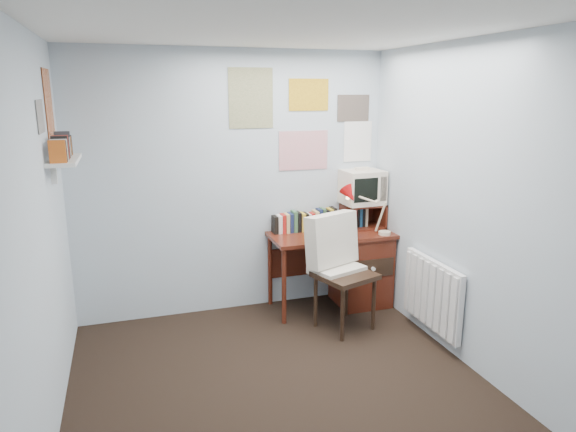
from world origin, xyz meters
The scene contains 15 objects.
ground centered at (0.00, 0.00, 0.00)m, with size 3.50×3.50×0.00m, color black.
back_wall centered at (0.00, 1.75, 1.25)m, with size 3.00×0.02×2.50m, color #B2BECB.
left_wall centered at (-1.50, 0.00, 1.25)m, with size 0.02×3.50×2.50m, color #B2BECB.
right_wall centered at (1.50, 0.00, 1.25)m, with size 0.02×3.50×2.50m, color #B2BECB.
ceiling centered at (0.00, 0.00, 2.50)m, with size 3.00×3.50×0.02m, color white.
desk centered at (1.17, 1.48, 0.41)m, with size 1.20×0.55×0.76m.
desk_chair centered at (0.84, 0.98, 0.51)m, with size 0.52×0.49×1.01m, color black.
desk_lamp centered at (1.38, 1.28, 0.97)m, with size 0.30×0.25×0.42m, color #B30B0E.
tv_riser centered at (1.29, 1.59, 0.89)m, with size 0.40×0.30×0.25m, color #562013.
crt_tv centered at (1.27, 1.61, 1.19)m, with size 0.39×0.36×0.37m, color beige.
book_row centered at (0.66, 1.66, 0.87)m, with size 0.60×0.14×0.22m, color #562013.
radiator centered at (1.46, 0.55, 0.42)m, with size 0.09×0.80×0.60m, color white.
wall_shelf centered at (-1.40, 1.10, 1.62)m, with size 0.20×0.62×0.24m, color white.
posters_back centered at (0.70, 1.74, 1.85)m, with size 1.20×0.01×0.90m, color white.
posters_left centered at (-1.49, 1.10, 2.00)m, with size 0.01×0.70×0.60m, color white.
Camera 1 is at (-0.98, -2.99, 2.12)m, focal length 32.00 mm.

